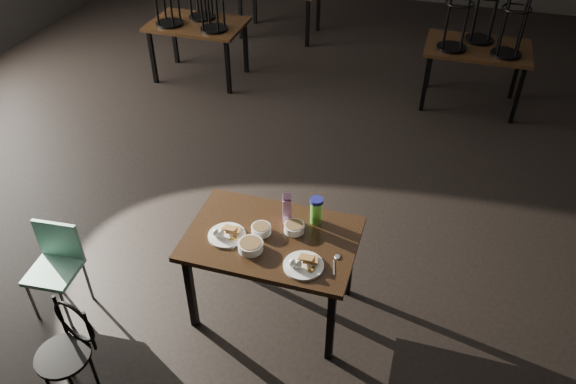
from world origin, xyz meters
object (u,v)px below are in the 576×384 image
(main_table, at_px, (272,245))
(school_chair, at_px, (56,261))
(juice_carton, at_px, (287,208))
(bentwood_chair, at_px, (68,345))
(water_bottle, at_px, (316,210))

(main_table, height_order, school_chair, main_table)
(juice_carton, relative_size, bentwood_chair, 0.34)
(juice_carton, xyz_separation_m, school_chair, (-1.61, -0.60, -0.42))
(main_table, xyz_separation_m, school_chair, (-1.56, -0.41, -0.22))
(school_chair, bearing_deg, juice_carton, 15.75)
(main_table, height_order, bentwood_chair, main_table)
(juice_carton, xyz_separation_m, water_bottle, (0.20, 0.05, -0.01))
(juice_carton, relative_size, school_chair, 0.34)
(main_table, bearing_deg, bentwood_chair, -135.27)
(main_table, xyz_separation_m, bentwood_chair, (-1.04, -1.03, -0.23))
(main_table, height_order, water_bottle, water_bottle)
(water_bottle, distance_m, bentwood_chair, 1.86)
(bentwood_chair, bearing_deg, juice_carton, 61.61)
(water_bottle, relative_size, school_chair, 0.28)
(juice_carton, relative_size, water_bottle, 1.20)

